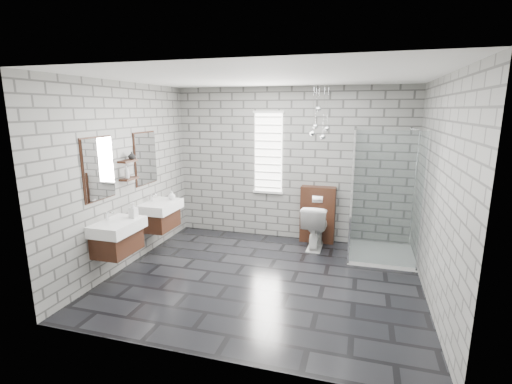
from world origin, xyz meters
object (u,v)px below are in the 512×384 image
at_px(vanity_right, 158,207).
at_px(cistern_panel, 318,214).
at_px(vanity_left, 115,228).
at_px(toilet, 315,226).
at_px(shower_enclosure, 376,228).

xyz_separation_m(vanity_right, cistern_panel, (2.43, 1.20, -0.26)).
xyz_separation_m(vanity_left, cistern_panel, (2.43, 2.31, -0.26)).
distance_m(vanity_left, vanity_right, 1.10).
bearing_deg(cistern_panel, vanity_left, -136.51).
bearing_deg(toilet, cistern_panel, -89.37).
distance_m(cistern_panel, shower_enclosure, 1.10).
xyz_separation_m(vanity_left, toilet, (2.43, 2.03, -0.38)).
height_order(cistern_panel, toilet, cistern_panel).
bearing_deg(vanity_left, toilet, 39.78).
height_order(vanity_right, cistern_panel, vanity_right).
relative_size(vanity_left, shower_enclosure, 0.77).
distance_m(shower_enclosure, toilet, 1.01).
bearing_deg(cistern_panel, toilet, -90.00).
height_order(vanity_right, toilet, vanity_right).
relative_size(cistern_panel, toilet, 1.33).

